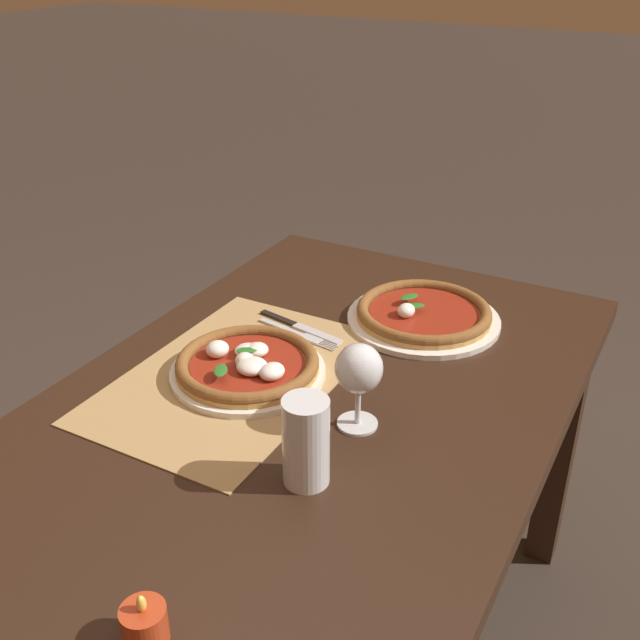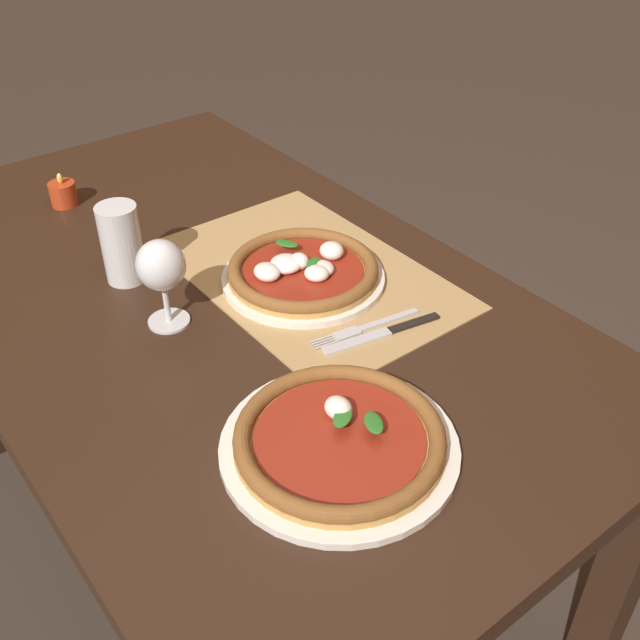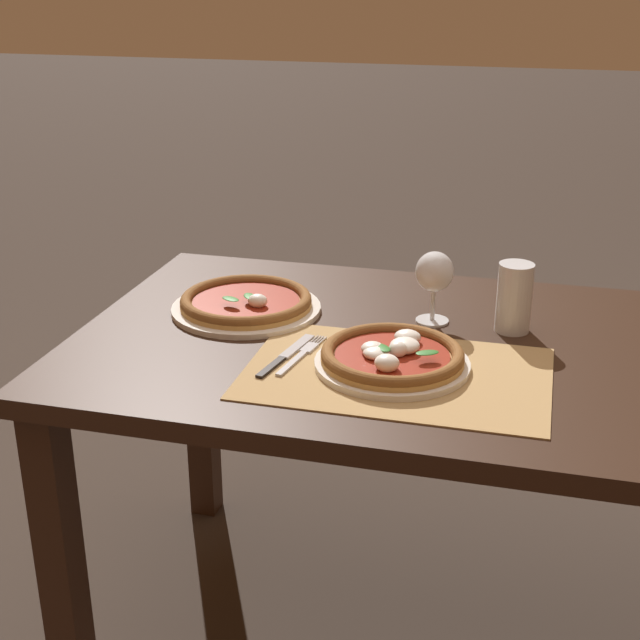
{
  "view_description": "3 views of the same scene",
  "coord_description": "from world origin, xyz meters",
  "views": [
    {
      "loc": [
        0.9,
        0.56,
        1.49
      ],
      "look_at": [
        -0.26,
        -0.07,
        0.79
      ],
      "focal_mm": 42.0,
      "sensor_mm": 36.0,
      "label": 1
    },
    {
      "loc": [
        -0.99,
        0.54,
        1.48
      ],
      "look_at": [
        -0.29,
        -0.01,
        0.83
      ],
      "focal_mm": 42.0,
      "sensor_mm": 36.0,
      "label": 2
    },
    {
      "loc": [
        0.17,
        -1.63,
        1.45
      ],
      "look_at": [
        -0.24,
        -0.06,
        0.79
      ],
      "focal_mm": 50.0,
      "sensor_mm": 36.0,
      "label": 3
    }
  ],
  "objects": [
    {
      "name": "pizza_near",
      "position": [
        -0.08,
        -0.13,
        0.76
      ],
      "size": [
        0.29,
        0.29,
        0.05
      ],
      "color": "silver",
      "rests_on": "paper_placemat"
    },
    {
      "name": "pint_glass",
      "position": [
        0.12,
        0.11,
        0.81
      ],
      "size": [
        0.07,
        0.07,
        0.15
      ],
      "color": "silver",
      "rests_on": "dining_table"
    },
    {
      "name": "wine_glass",
      "position": [
        -0.04,
        0.12,
        0.85
      ],
      "size": [
        0.08,
        0.08,
        0.16
      ],
      "color": "silver",
      "rests_on": "dining_table"
    },
    {
      "name": "votive_candle",
      "position": [
        0.47,
        0.09,
        0.76
      ],
      "size": [
        0.06,
        0.06,
        0.07
      ],
      "color": "#B23819",
      "rests_on": "dining_table"
    },
    {
      "name": "pizza_far",
      "position": [
        -0.44,
        0.08,
        0.76
      ],
      "size": [
        0.33,
        0.33,
        0.05
      ],
      "color": "silver",
      "rests_on": "dining_table"
    },
    {
      "name": "ground_plane",
      "position": [
        0.0,
        0.0,
        0.0
      ],
      "size": [
        24.0,
        24.0,
        0.0
      ],
      "primitive_type": "plane",
      "color": "#382D26"
    },
    {
      "name": "knife",
      "position": [
        -0.29,
        -0.14,
        0.75
      ],
      "size": [
        0.06,
        0.21,
        0.01
      ],
      "color": "black",
      "rests_on": "paper_placemat"
    },
    {
      "name": "dining_table",
      "position": [
        0.0,
        0.0,
        0.64
      ],
      "size": [
        1.49,
        0.86,
        0.74
      ],
      "color": "black",
      "rests_on": "ground"
    },
    {
      "name": "fork",
      "position": [
        -0.26,
        -0.13,
        0.75
      ],
      "size": [
        0.05,
        0.2,
        0.0
      ],
      "color": "#B7B7BC",
      "rests_on": "paper_placemat"
    },
    {
      "name": "paper_placemat",
      "position": [
        -0.07,
        -0.15,
        0.74
      ],
      "size": [
        0.56,
        0.37,
        0.0
      ],
      "primitive_type": "cube",
      "color": "#A88451",
      "rests_on": "dining_table"
    }
  ]
}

